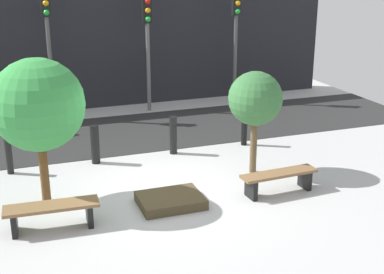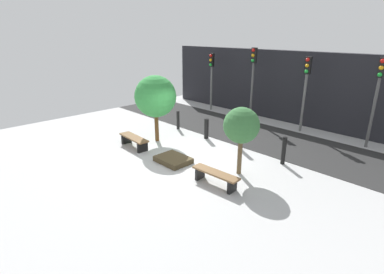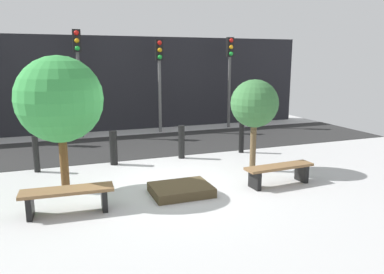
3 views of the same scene
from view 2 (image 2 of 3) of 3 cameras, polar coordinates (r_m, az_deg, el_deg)
The scene contains 16 objects.
ground_plane at distance 11.58m, azimuth -1.67°, elevation -4.07°, with size 18.00×18.00×0.00m, color #B6B6B6.
road_strip at distance 14.64m, azimuth 10.96°, elevation 0.71°, with size 18.00×3.55×0.01m, color #292929.
building_facade at distance 16.89m, azimuth 17.86°, elevation 9.09°, with size 16.20×0.50×3.71m, color black.
bench_left at distance 12.76m, azimuth -10.99°, elevation -0.55°, with size 1.70×0.55×0.47m.
bench_right at distance 9.53m, azimuth 4.49°, elevation -7.39°, with size 1.67×0.48×0.46m.
planter_bed at distance 11.23m, azimuth -3.60°, elevation -4.32°, with size 1.25×0.96×0.20m, color #493C26.
tree_behind_left_bench at distance 12.98m, azimuth -6.98°, elevation 7.64°, with size 1.79×1.79×2.90m.
tree_behind_right_bench at distance 9.89m, azimuth 9.39°, elevation 2.10°, with size 1.20×1.20×2.33m.
bollard_far_left at distance 14.92m, azimuth -2.68°, elevation 3.25°, with size 0.15×0.15×0.93m, color black.
bollard_left at distance 13.58m, azimuth 2.75°, elevation 1.61°, with size 0.20×0.20×0.93m, color black.
bollard_center at distance 12.39m, azimuth 9.28°, elevation -0.32°, with size 0.19×0.19×0.96m, color black.
bollard_right at distance 11.41m, azimuth 17.07°, elevation -2.51°, with size 0.16×0.16×1.04m, color black.
traffic_light_west at distance 18.44m, azimuth 3.72°, elevation 12.39°, with size 0.28×0.27×3.42m.
traffic_light_mid_west at distance 16.56m, azimuth 11.53°, elevation 12.21°, with size 0.28×0.27×3.84m.
traffic_light_mid_east at distance 15.09m, azimuth 20.89°, elevation 9.96°, with size 0.28×0.27×3.55m.
traffic_light_east at distance 14.08m, azimuth 31.90°, elevation 8.09°, with size 0.28×0.27×3.69m.
Camera 2 is at (7.89, -7.12, 4.61)m, focal length 28.00 mm.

